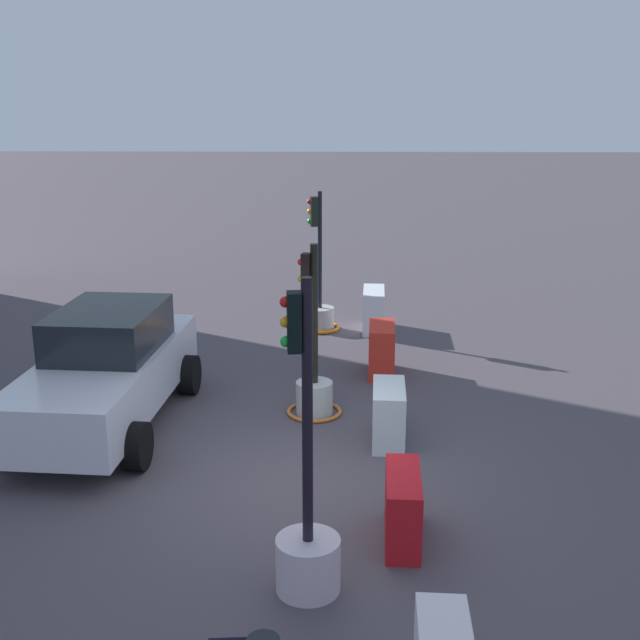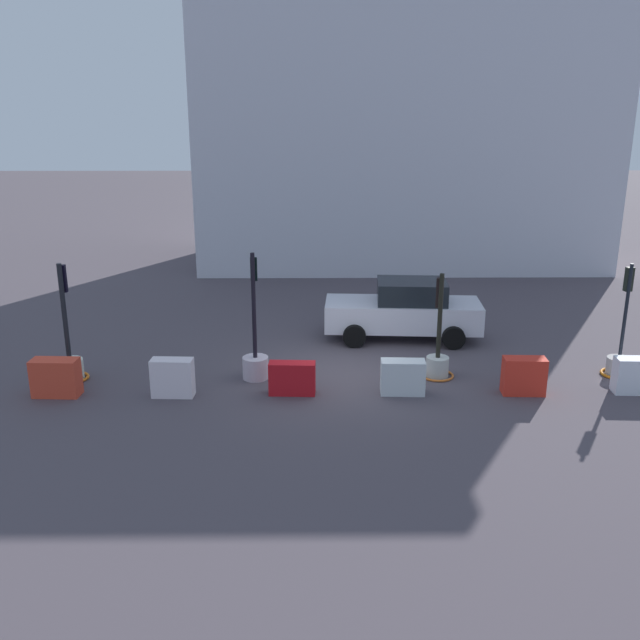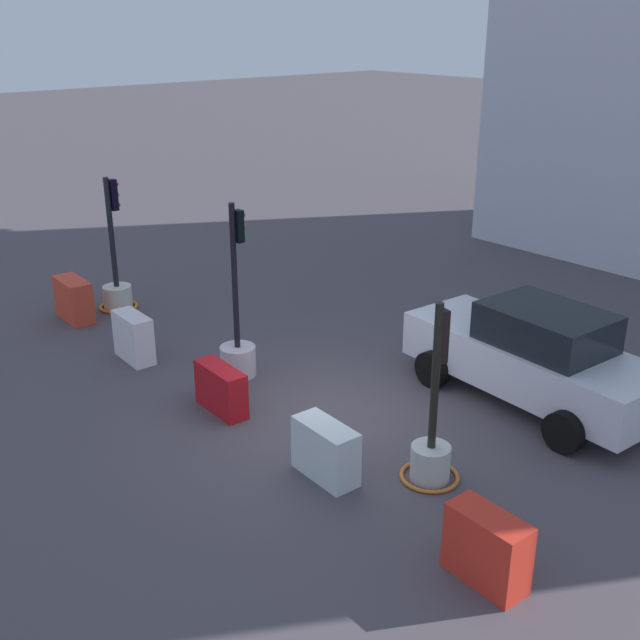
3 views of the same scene
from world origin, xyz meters
name	(u,v)px [view 1 (image 1 of 3)]	position (x,y,z in m)	size (l,w,h in m)	color
ground_plane	(304,483)	(0.00, 0.00, 0.00)	(120.00, 120.00, 0.00)	#4D444C
traffic_light_1	(307,537)	(-2.25, -0.13, 0.58)	(0.65, 0.65, 3.19)	silver
traffic_light_2	(314,383)	(2.31, -0.05, 0.50)	(0.85, 0.85, 2.66)	beige
traffic_light_3	(319,307)	(6.90, -0.02, 0.47)	(0.84, 0.84, 2.88)	#AFAAA7
construction_barrier_2	(403,508)	(-1.31, -1.14, 0.39)	(1.11, 0.43, 0.78)	red
construction_barrier_3	(389,414)	(1.30, -1.14, 0.41)	(1.06, 0.50, 0.82)	silver
construction_barrier_4	(382,350)	(4.15, -1.18, 0.44)	(1.01, 0.49, 0.89)	red
construction_barrier_5	(374,310)	(6.87, -1.15, 0.43)	(1.14, 0.49, 0.86)	white
car_white_van	(107,370)	(1.85, 2.98, 0.85)	(4.57, 2.22, 1.73)	silver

